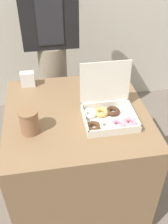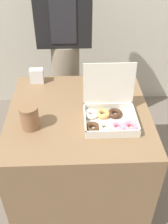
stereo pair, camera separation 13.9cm
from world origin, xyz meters
name	(u,v)px [view 2 (the right image)]	position (x,y,z in m)	size (l,w,h in m)	color
ground_plane	(80,187)	(0.00, 0.00, 0.00)	(14.00, 14.00, 0.00)	#665B51
table	(79,154)	(0.00, 0.00, 0.37)	(0.83, 0.82, 0.73)	brown
donut_box	(109,115)	(0.16, -0.10, 0.78)	(0.31, 0.26, 0.30)	silver
coffee_cup	(29,117)	(-0.26, -0.13, 0.80)	(0.11, 0.11, 0.14)	#8C6042
napkin_holder	(37,76)	(-0.27, 0.33, 0.78)	(0.09, 0.05, 0.10)	silver
person_customer	(64,41)	(-0.09, 0.68, 0.88)	(0.40, 0.22, 1.62)	gray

